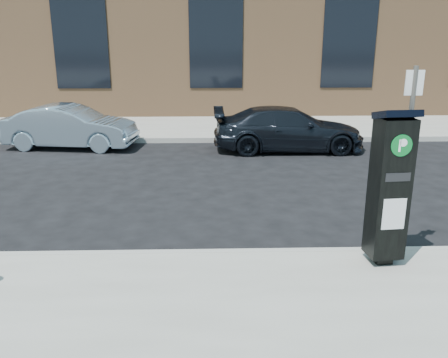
{
  "coord_description": "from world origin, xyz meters",
  "views": [
    {
      "loc": [
        -0.22,
        -6.36,
        3.18
      ],
      "look_at": [
        -0.03,
        0.5,
        1.09
      ],
      "focal_mm": 38.0,
      "sensor_mm": 36.0,
      "label": 1
    }
  ],
  "objects_px": {
    "sign_pole": "(405,168)",
    "car_silver": "(70,127)",
    "parking_kiosk": "(389,186)",
    "car_dark": "(288,129)"
  },
  "relations": [
    {
      "from": "sign_pole",
      "to": "car_dark",
      "type": "relative_size",
      "value": 0.62
    },
    {
      "from": "parking_kiosk",
      "to": "car_dark",
      "type": "distance_m",
      "value": 7.39
    },
    {
      "from": "sign_pole",
      "to": "car_dark",
      "type": "bearing_deg",
      "value": 93.33
    },
    {
      "from": "car_silver",
      "to": "car_dark",
      "type": "relative_size",
      "value": 0.89
    },
    {
      "from": "parking_kiosk",
      "to": "car_silver",
      "type": "height_order",
      "value": "parking_kiosk"
    },
    {
      "from": "sign_pole",
      "to": "car_silver",
      "type": "relative_size",
      "value": 0.7
    },
    {
      "from": "sign_pole",
      "to": "car_silver",
      "type": "distance_m",
      "value": 10.25
    },
    {
      "from": "sign_pole",
      "to": "parking_kiosk",
      "type": "bearing_deg",
      "value": -150.76
    },
    {
      "from": "car_silver",
      "to": "car_dark",
      "type": "height_order",
      "value": "car_silver"
    },
    {
      "from": "parking_kiosk",
      "to": "car_dark",
      "type": "relative_size",
      "value": 0.51
    }
  ]
}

